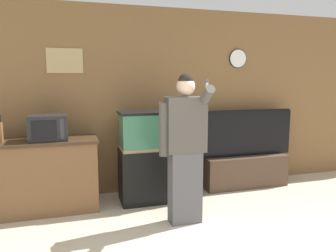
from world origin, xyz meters
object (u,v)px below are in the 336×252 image
(aquarium_on_stand, at_px, (155,156))
(person_standing, at_px, (185,147))
(microwave, at_px, (48,128))
(tv_on_stand, at_px, (244,163))
(counter_island, at_px, (38,176))

(aquarium_on_stand, relative_size, person_standing, 0.72)
(microwave, height_order, person_standing, person_standing)
(person_standing, bearing_deg, microwave, 152.68)
(tv_on_stand, distance_m, person_standing, 1.68)
(tv_on_stand, bearing_deg, counter_island, -176.97)
(microwave, xyz_separation_m, tv_on_stand, (2.74, 0.19, -0.69))
(counter_island, distance_m, aquarium_on_stand, 1.46)
(counter_island, height_order, person_standing, person_standing)
(counter_island, relative_size, aquarium_on_stand, 1.19)
(counter_island, height_order, aquarium_on_stand, aquarium_on_stand)
(aquarium_on_stand, relative_size, tv_on_stand, 0.78)
(counter_island, xyz_separation_m, person_standing, (1.60, -0.79, 0.42))
(microwave, distance_m, person_standing, 1.64)
(aquarium_on_stand, height_order, tv_on_stand, aquarium_on_stand)
(microwave, relative_size, aquarium_on_stand, 0.37)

